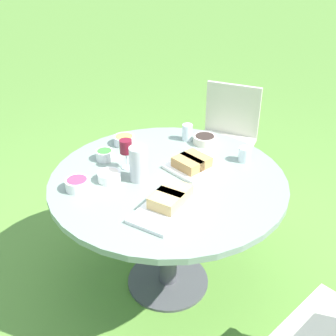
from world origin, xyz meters
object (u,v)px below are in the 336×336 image
at_px(water_pitcher, 138,164).
at_px(chair_near_right, 227,132).
at_px(wine_glass, 126,148).
at_px(dining_table, 168,195).

bearing_deg(water_pitcher, chair_near_right, -81.90).
relative_size(water_pitcher, wine_glass, 1.10).
bearing_deg(dining_table, wine_glass, 13.31).
bearing_deg(water_pitcher, dining_table, -135.40).
xyz_separation_m(dining_table, chair_near_right, (0.29, -1.16, -0.14)).
bearing_deg(chair_near_right, wine_glass, 92.14).
xyz_separation_m(dining_table, water_pitcher, (0.11, 0.11, 0.21)).
bearing_deg(dining_table, chair_near_right, -75.83).
xyz_separation_m(water_pitcher, wine_glass, (0.14, -0.05, 0.03)).
height_order(dining_table, wine_glass, wine_glass).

